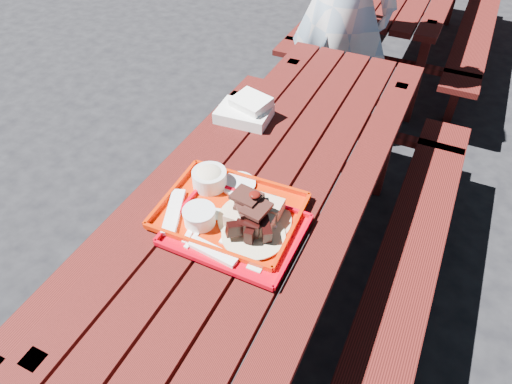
{
  "coord_description": "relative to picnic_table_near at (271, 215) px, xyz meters",
  "views": [
    {
      "loc": [
        0.52,
        -1.24,
        1.95
      ],
      "look_at": [
        0.0,
        -0.15,
        0.82
      ],
      "focal_mm": 32.0,
      "sensor_mm": 36.0,
      "label": 1
    }
  ],
  "objects": [
    {
      "name": "ground",
      "position": [
        0.0,
        0.0,
        -0.56
      ],
      "size": [
        60.0,
        60.0,
        0.0
      ],
      "primitive_type": "plane",
      "color": "black",
      "rests_on": "ground"
    },
    {
      "name": "picnic_table_near",
      "position": [
        0.0,
        0.0,
        0.0
      ],
      "size": [
        1.41,
        2.4,
        0.75
      ],
      "color": "#4B110E",
      "rests_on": "ground"
    },
    {
      "name": "near_tray",
      "position": [
        -0.07,
        -0.21,
        0.23
      ],
      "size": [
        0.51,
        0.43,
        0.16
      ],
      "color": "red",
      "rests_on": "picnic_table_near"
    },
    {
      "name": "far_tray",
      "position": [
        -0.01,
        -0.31,
        0.21
      ],
      "size": [
        0.45,
        0.35,
        0.08
      ],
      "color": "#C80012",
      "rests_on": "picnic_table_near"
    },
    {
      "name": "white_cloth",
      "position": [
        -0.29,
        0.35,
        0.23
      ],
      "size": [
        0.25,
        0.21,
        0.1
      ],
      "color": "white",
      "rests_on": "picnic_table_near"
    }
  ]
}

